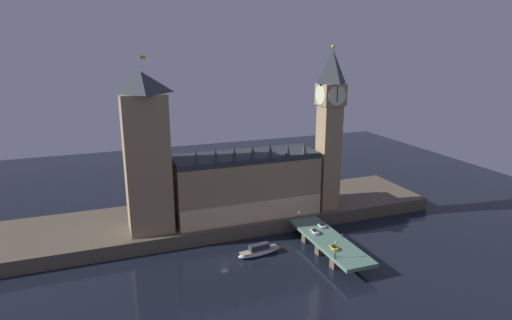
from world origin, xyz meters
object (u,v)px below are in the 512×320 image
at_px(car_southbound_trail, 322,226).
at_px(boat_upstream, 259,251).
at_px(pedestrian_near_rail, 335,255).
at_px(street_lamp_near, 336,248).
at_px(victoria_tower, 146,153).
at_px(clock_tower, 329,125).
at_px(car_northbound_trail, 334,248).
at_px(street_lamp_far, 299,217).
at_px(pedestrian_mid_walk, 342,235).
at_px(car_northbound_lead, 314,232).

xyz_separation_m(car_southbound_trail, boat_upstream, (-29.37, -3.61, -4.62)).
bearing_deg(boat_upstream, pedestrian_near_rail, -45.22).
xyz_separation_m(pedestrian_near_rail, street_lamp_near, (-0.40, -1.28, 3.48)).
xyz_separation_m(victoria_tower, street_lamp_near, (57.90, -49.76, -27.82)).
relative_size(victoria_tower, pedestrian_near_rail, 41.72).
xyz_separation_m(victoria_tower, boat_upstream, (37.41, -27.43, -36.14)).
bearing_deg(clock_tower, car_southbound_trail, -123.61).
distance_m(clock_tower, car_southbound_trail, 45.11).
xyz_separation_m(car_northbound_trail, street_lamp_near, (-3.23, -6.61, 3.70)).
height_order(victoria_tower, street_lamp_far, victoria_tower).
distance_m(pedestrian_mid_walk, street_lamp_near, 18.89).
height_order(clock_tower, pedestrian_near_rail, clock_tower).
xyz_separation_m(pedestrian_mid_walk, street_lamp_far, (-11.71, 15.03, 3.39)).
xyz_separation_m(car_northbound_trail, car_southbound_trail, (5.66, 19.32, 0.01)).
relative_size(car_northbound_lead, boat_upstream, 0.26).
height_order(car_northbound_lead, street_lamp_far, street_lamp_far).
xyz_separation_m(victoria_tower, street_lamp_far, (57.90, -20.32, -27.89)).
bearing_deg(street_lamp_near, pedestrian_near_rail, 72.61).
bearing_deg(boat_upstream, car_southbound_trail, 7.01).
bearing_deg(pedestrian_near_rail, street_lamp_near, -107.39).
bearing_deg(boat_upstream, street_lamp_far, 19.15).
bearing_deg(pedestrian_mid_walk, street_lamp_near, -129.11).
relative_size(clock_tower, pedestrian_mid_walk, 42.99).
xyz_separation_m(clock_tower, car_northbound_trail, (-18.72, -38.98, -38.44)).
bearing_deg(street_lamp_near, victoria_tower, 139.32).
distance_m(car_northbound_lead, street_lamp_near, 22.23).
bearing_deg(car_southbound_trail, victoria_tower, 160.37).
bearing_deg(pedestrian_near_rail, street_lamp_far, 90.81).
height_order(car_northbound_lead, street_lamp_near, street_lamp_near).
distance_m(pedestrian_near_rail, boat_upstream, 30.04).
xyz_separation_m(victoria_tower, car_southbound_trail, (66.78, -23.82, -31.52)).
height_order(pedestrian_near_rail, boat_upstream, pedestrian_near_rail).
relative_size(street_lamp_near, boat_upstream, 0.38).
bearing_deg(clock_tower, pedestrian_mid_walk, -108.18).
relative_size(clock_tower, street_lamp_near, 10.55).
xyz_separation_m(street_lamp_far, boat_upstream, (-20.49, -7.12, -8.25)).
bearing_deg(victoria_tower, car_southbound_trail, -19.63).
bearing_deg(clock_tower, boat_upstream, -151.27).
relative_size(car_northbound_lead, car_southbound_trail, 1.25).
height_order(car_northbound_trail, car_southbound_trail, car_southbound_trail).
distance_m(car_northbound_lead, car_southbound_trail, 7.07).
bearing_deg(car_northbound_lead, boat_upstream, 178.48).
xyz_separation_m(pedestrian_near_rail, street_lamp_far, (-0.40, 28.16, 3.41)).
distance_m(car_northbound_trail, street_lamp_far, 23.34).
distance_m(clock_tower, victoria_tower, 80.26).
bearing_deg(pedestrian_mid_walk, pedestrian_near_rail, -130.75).
height_order(pedestrian_mid_walk, street_lamp_far, street_lamp_far).
height_order(clock_tower, pedestrian_mid_walk, clock_tower).
relative_size(street_lamp_far, boat_upstream, 0.37).
distance_m(clock_tower, boat_upstream, 64.78).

